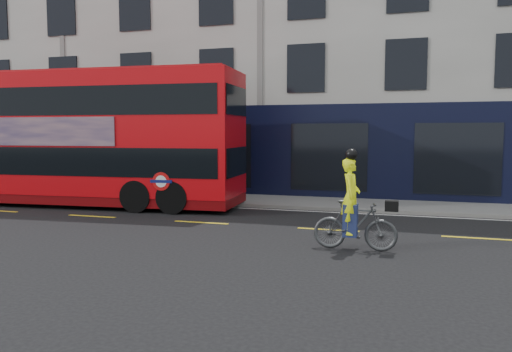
% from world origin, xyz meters
% --- Properties ---
extents(ground, '(120.00, 120.00, 0.00)m').
position_xyz_m(ground, '(0.00, 0.00, 0.00)').
color(ground, black).
rests_on(ground, ground).
extents(pavement, '(60.00, 3.00, 0.12)m').
position_xyz_m(pavement, '(0.00, 6.50, 0.06)').
color(pavement, gray).
rests_on(pavement, ground).
extents(kerb, '(60.00, 0.12, 0.13)m').
position_xyz_m(kerb, '(0.00, 5.00, 0.07)').
color(kerb, slate).
rests_on(kerb, ground).
extents(building_terrace, '(50.00, 10.07, 15.00)m').
position_xyz_m(building_terrace, '(0.00, 12.94, 7.49)').
color(building_terrace, beige).
rests_on(building_terrace, ground).
extents(road_edge_line, '(58.00, 0.10, 0.01)m').
position_xyz_m(road_edge_line, '(0.00, 4.70, 0.00)').
color(road_edge_line, silver).
rests_on(road_edge_line, ground).
extents(lane_dashes, '(58.00, 0.12, 0.01)m').
position_xyz_m(lane_dashes, '(0.00, 1.50, 0.00)').
color(lane_dashes, yellow).
rests_on(lane_dashes, ground).
extents(bus, '(12.83, 3.72, 5.11)m').
position_xyz_m(bus, '(-6.00, 3.76, 2.62)').
color(bus, red).
rests_on(bus, ground).
extents(cyclist, '(2.00, 0.67, 2.45)m').
position_xyz_m(cyclist, '(4.97, -0.79, 0.81)').
color(cyclist, '#404345').
rests_on(cyclist, ground).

